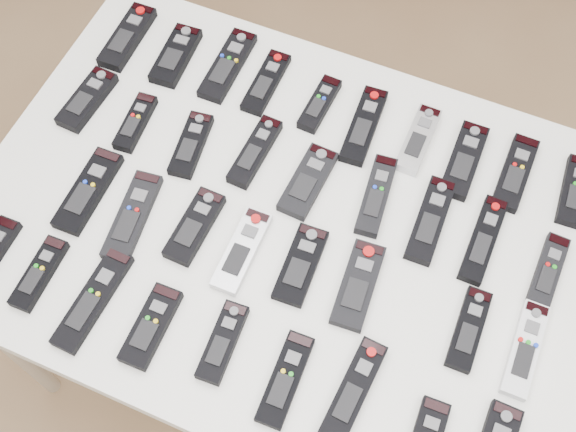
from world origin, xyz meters
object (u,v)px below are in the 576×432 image
at_px(remote_0, 127,37).
at_px(remote_4, 320,104).
at_px(remote_1, 176,56).
at_px(remote_8, 515,173).
at_px(remote_18, 548,272).
at_px(remote_6, 418,140).
at_px(remote_3, 266,82).
at_px(remote_21, 195,226).
at_px(remote_17, 483,240).
at_px(remote_10, 87,99).
at_px(table, 288,234).
at_px(remote_25, 469,329).
at_px(remote_28, 39,273).
at_px(remote_29, 93,300).
at_px(remote_7, 464,160).
at_px(remote_11, 135,123).
at_px(remote_24, 358,285).
at_px(remote_31, 223,342).
at_px(remote_14, 308,181).
at_px(remote_23, 301,265).
at_px(remote_12, 191,145).
at_px(remote_32, 285,379).
at_px(remote_15, 376,196).
at_px(remote_19, 88,191).
at_px(remote_2, 228,65).
at_px(remote_5, 364,126).
at_px(remote_33, 353,390).
at_px(remote_22, 242,251).
at_px(remote_16, 430,220).
at_px(remote_30, 151,326).
at_px(remote_26, 525,349).
at_px(remote_13, 255,152).

bearing_deg(remote_0, remote_4, -1.62).
bearing_deg(remote_1, remote_8, -3.54).
bearing_deg(remote_18, remote_6, 151.67).
relative_size(remote_3, remote_21, 1.05).
relative_size(remote_6, remote_17, 0.87).
bearing_deg(remote_3, remote_10, -150.00).
bearing_deg(remote_18, table, -167.89).
relative_size(remote_25, remote_28, 1.06).
bearing_deg(remote_8, remote_29, -137.56).
xyz_separation_m(remote_3, remote_7, (0.46, -0.02, 0.00)).
bearing_deg(remote_1, remote_18, -15.61).
bearing_deg(remote_11, remote_24, -20.75).
xyz_separation_m(remote_18, remote_31, (-0.50, -0.37, 0.00)).
height_order(table, remote_1, remote_1).
relative_size(remote_0, remote_14, 1.11).
relative_size(remote_3, remote_29, 0.81).
xyz_separation_m(remote_3, remote_18, (0.67, -0.20, 0.00)).
bearing_deg(remote_23, remote_12, 149.99).
bearing_deg(remote_12, remote_4, 36.39).
distance_m(remote_29, remote_32, 0.39).
bearing_deg(remote_15, remote_14, -176.60).
xyz_separation_m(remote_12, remote_24, (0.43, -0.16, 0.00)).
height_order(remote_19, remote_21, remote_21).
relative_size(remote_14, remote_15, 0.93).
xyz_separation_m(remote_1, remote_2, (0.12, 0.02, -0.00)).
relative_size(table, remote_5, 6.58).
height_order(remote_1, remote_33, same).
xyz_separation_m(remote_22, remote_32, (0.18, -0.20, 0.00)).
height_order(remote_8, remote_10, remote_10).
bearing_deg(remote_5, remote_10, -166.84).
height_order(table, remote_33, remote_33).
height_order(remote_1, remote_17, remote_1).
relative_size(remote_16, remote_23, 1.16).
distance_m(remote_15, remote_17, 0.22).
relative_size(remote_2, remote_32, 1.15).
relative_size(remote_8, remote_30, 1.13).
height_order(table, remote_26, remote_26).
xyz_separation_m(remote_4, remote_8, (0.43, -0.00, -0.00)).
bearing_deg(remote_11, remote_18, -4.42).
height_order(remote_11, remote_12, remote_11).
relative_size(remote_13, remote_14, 1.03).
xyz_separation_m(remote_11, remote_18, (0.88, 0.01, -0.00)).
bearing_deg(remote_19, remote_0, 106.75).
bearing_deg(remote_5, remote_22, -110.88).
bearing_deg(remote_24, remote_6, 85.74).
xyz_separation_m(table, remote_26, (0.49, -0.08, 0.07)).
distance_m(remote_4, remote_16, 0.35).
relative_size(remote_13, remote_16, 0.91).
xyz_separation_m(remote_18, remote_30, (-0.64, -0.39, 0.00)).
bearing_deg(remote_22, remote_4, 88.25).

